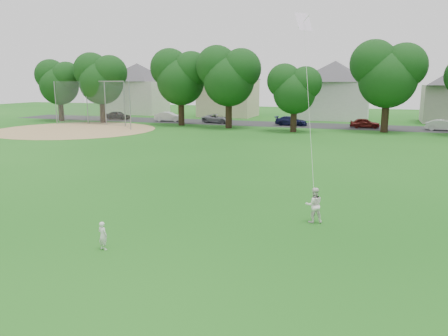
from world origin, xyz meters
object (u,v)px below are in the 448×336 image
(kite, at_px, (309,106))
(baseball_backstop, at_px, (102,104))
(older_boy, at_px, (314,205))
(toddler, at_px, (103,236))

(kite, relative_size, baseball_backstop, 0.62)
(baseball_backstop, bearing_deg, older_boy, -44.11)
(toddler, bearing_deg, baseball_backstop, -44.31)
(toddler, height_order, baseball_backstop, baseball_backstop)
(toddler, relative_size, kite, 0.13)
(toddler, relative_size, baseball_backstop, 0.08)
(toddler, height_order, kite, kite)
(older_boy, height_order, kite, kite)
(toddler, height_order, older_boy, older_boy)
(older_boy, height_order, baseball_backstop, baseball_backstop)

